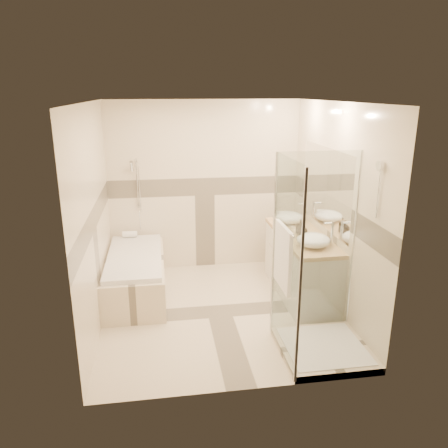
{
  "coord_description": "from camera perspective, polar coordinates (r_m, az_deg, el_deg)",
  "views": [
    {
      "loc": [
        -0.67,
        -4.8,
        2.63
      ],
      "look_at": [
        0.1,
        0.25,
        1.05
      ],
      "focal_mm": 35.0,
      "sensor_mm": 36.0,
      "label": 1
    }
  ],
  "objects": [
    {
      "name": "rolled_towel",
      "position": [
        6.51,
        -12.19,
        -1.33
      ],
      "size": [
        0.21,
        0.09,
        0.09
      ],
      "primitive_type": "cylinder",
      "rotation": [
        0.0,
        1.57,
        0.0
      ],
      "color": "white",
      "rests_on": "bathtub"
    },
    {
      "name": "bathtub",
      "position": [
        5.93,
        -11.47,
        -6.22
      ],
      "size": [
        0.75,
        1.7,
        0.56
      ],
      "color": "beige",
      "rests_on": "ground"
    },
    {
      "name": "amenity_bottle_b",
      "position": [
        5.61,
        10.19,
        -0.65
      ],
      "size": [
        0.18,
        0.18,
        0.17
      ],
      "primitive_type": "imported",
      "rotation": [
        0.0,
        0.0,
        0.44
      ],
      "color": "black",
      "rests_on": "vanity"
    },
    {
      "name": "room",
      "position": [
        5.05,
        -0.1,
        1.45
      ],
      "size": [
        2.82,
        3.02,
        2.52
      ],
      "color": "beige",
      "rests_on": "ground"
    },
    {
      "name": "vanity",
      "position": [
        5.83,
        9.97,
        -5.27
      ],
      "size": [
        0.58,
        1.62,
        0.85
      ],
      "color": "silver",
      "rests_on": "ground"
    },
    {
      "name": "folded_towels",
      "position": [
        6.29,
        8.08,
        0.98
      ],
      "size": [
        0.2,
        0.29,
        0.09
      ],
      "primitive_type": "cube",
      "rotation": [
        0.0,
        0.0,
        0.14
      ],
      "color": "white",
      "rests_on": "vanity"
    },
    {
      "name": "vessel_sink_near",
      "position": [
        6.12,
        8.55,
        0.84
      ],
      "size": [
        0.39,
        0.39,
        0.15
      ],
      "primitive_type": "ellipsoid",
      "color": "white",
      "rests_on": "vanity"
    },
    {
      "name": "shower_enclosure",
      "position": [
        4.63,
        11.51,
        -10.51
      ],
      "size": [
        0.96,
        0.93,
        2.04
      ],
      "color": "beige",
      "rests_on": "ground"
    },
    {
      "name": "faucet_far",
      "position": [
        5.3,
        13.85,
        -0.99
      ],
      "size": [
        0.12,
        0.03,
        0.3
      ],
      "color": "silver",
      "rests_on": "vanity"
    },
    {
      "name": "faucet_near",
      "position": [
        6.16,
        10.51,
        1.73
      ],
      "size": [
        0.12,
        0.03,
        0.29
      ],
      "color": "silver",
      "rests_on": "vanity"
    },
    {
      "name": "amenity_bottle_a",
      "position": [
        5.68,
        9.95,
        -0.35
      ],
      "size": [
        0.11,
        0.11,
        0.19
      ],
      "primitive_type": "imported",
      "rotation": [
        0.0,
        0.0,
        0.31
      ],
      "color": "black",
      "rests_on": "vanity"
    },
    {
      "name": "vessel_sink_far",
      "position": [
        5.25,
        11.61,
        -2.08
      ],
      "size": [
        0.39,
        0.39,
        0.16
      ],
      "primitive_type": "ellipsoid",
      "color": "white",
      "rests_on": "vanity"
    }
  ]
}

